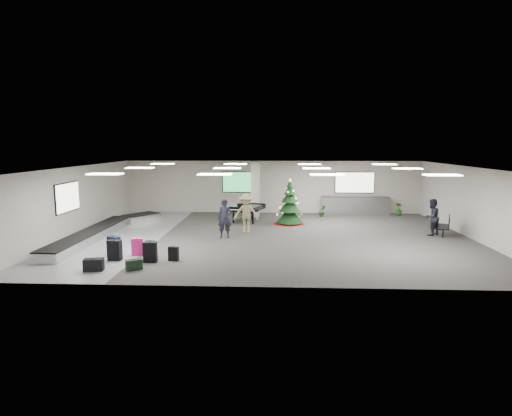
{
  "coord_description": "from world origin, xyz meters",
  "views": [
    {
      "loc": [
        0.16,
        -19.22,
        4.21
      ],
      "look_at": [
        -0.75,
        1.0,
        1.18
      ],
      "focal_mm": 30.0,
      "sensor_mm": 36.0,
      "label": 1
    }
  ],
  "objects_px": {
    "christmas_tree": "(290,208)",
    "potted_plant_right": "(399,209)",
    "traveler_b": "(246,213)",
    "traveler_bench": "(432,217)",
    "grand_piano": "(247,208)",
    "potted_plant_left": "(322,211)",
    "bench": "(446,225)",
    "traveler_a": "(225,219)",
    "service_counter": "(355,205)",
    "pink_suitcase": "(137,247)",
    "baggage_carousel": "(103,231)"
  },
  "relations": [
    {
      "from": "pink_suitcase",
      "to": "traveler_bench",
      "type": "relative_size",
      "value": 0.41
    },
    {
      "from": "grand_piano",
      "to": "potted_plant_left",
      "type": "bearing_deg",
      "value": 39.74
    },
    {
      "from": "service_counter",
      "to": "bench",
      "type": "bearing_deg",
      "value": -62.78
    },
    {
      "from": "bench",
      "to": "traveler_a",
      "type": "height_order",
      "value": "traveler_a"
    },
    {
      "from": "pink_suitcase",
      "to": "potted_plant_right",
      "type": "bearing_deg",
      "value": 21.28
    },
    {
      "from": "baggage_carousel",
      "to": "traveler_bench",
      "type": "xyz_separation_m",
      "value": [
        15.27,
        0.73,
        0.64
      ]
    },
    {
      "from": "grand_piano",
      "to": "service_counter",
      "type": "bearing_deg",
      "value": 41.9
    },
    {
      "from": "potted_plant_right",
      "to": "traveler_b",
      "type": "bearing_deg",
      "value": -148.2
    },
    {
      "from": "service_counter",
      "to": "traveler_a",
      "type": "height_order",
      "value": "traveler_a"
    },
    {
      "from": "potted_plant_right",
      "to": "christmas_tree",
      "type": "bearing_deg",
      "value": -155.2
    },
    {
      "from": "service_counter",
      "to": "bench",
      "type": "height_order",
      "value": "service_counter"
    },
    {
      "from": "christmas_tree",
      "to": "traveler_b",
      "type": "height_order",
      "value": "christmas_tree"
    },
    {
      "from": "bench",
      "to": "traveler_b",
      "type": "distance_m",
      "value": 9.32
    },
    {
      "from": "grand_piano",
      "to": "bench",
      "type": "relative_size",
      "value": 1.45
    },
    {
      "from": "bench",
      "to": "christmas_tree",
      "type": "bearing_deg",
      "value": -178.18
    },
    {
      "from": "christmas_tree",
      "to": "potted_plant_right",
      "type": "bearing_deg",
      "value": 24.8
    },
    {
      "from": "grand_piano",
      "to": "bench",
      "type": "height_order",
      "value": "grand_piano"
    },
    {
      "from": "christmas_tree",
      "to": "traveler_bench",
      "type": "relative_size",
      "value": 1.43
    },
    {
      "from": "grand_piano",
      "to": "potted_plant_left",
      "type": "height_order",
      "value": "grand_piano"
    },
    {
      "from": "traveler_b",
      "to": "potted_plant_right",
      "type": "relative_size",
      "value": 2.48
    },
    {
      "from": "service_counter",
      "to": "christmas_tree",
      "type": "distance_m",
      "value": 5.31
    },
    {
      "from": "bench",
      "to": "potted_plant_left",
      "type": "relative_size",
      "value": 2.15
    },
    {
      "from": "grand_piano",
      "to": "potted_plant_right",
      "type": "distance_m",
      "value": 9.23
    },
    {
      "from": "traveler_bench",
      "to": "potted_plant_left",
      "type": "relative_size",
      "value": 2.4
    },
    {
      "from": "grand_piano",
      "to": "traveler_a",
      "type": "relative_size",
      "value": 1.26
    },
    {
      "from": "potted_plant_left",
      "to": "bench",
      "type": "bearing_deg",
      "value": -43.53
    },
    {
      "from": "christmas_tree",
      "to": "traveler_a",
      "type": "height_order",
      "value": "christmas_tree"
    },
    {
      "from": "traveler_b",
      "to": "christmas_tree",
      "type": "bearing_deg",
      "value": 55.3
    },
    {
      "from": "pink_suitcase",
      "to": "bench",
      "type": "xyz_separation_m",
      "value": [
        13.17,
        4.2,
        0.18
      ]
    },
    {
      "from": "traveler_b",
      "to": "traveler_bench",
      "type": "height_order",
      "value": "traveler_b"
    },
    {
      "from": "traveler_a",
      "to": "potted_plant_right",
      "type": "height_order",
      "value": "traveler_a"
    },
    {
      "from": "pink_suitcase",
      "to": "potted_plant_left",
      "type": "distance_m",
      "value": 12.13
    },
    {
      "from": "potted_plant_right",
      "to": "traveler_a",
      "type": "bearing_deg",
      "value": -145.62
    },
    {
      "from": "christmas_tree",
      "to": "traveler_b",
      "type": "distance_m",
      "value": 3.21
    },
    {
      "from": "christmas_tree",
      "to": "grand_piano",
      "type": "xyz_separation_m",
      "value": [
        -2.3,
        0.62,
        -0.08
      ]
    },
    {
      "from": "traveler_b",
      "to": "traveler_a",
      "type": "bearing_deg",
      "value": -119.67
    },
    {
      "from": "traveler_a",
      "to": "bench",
      "type": "bearing_deg",
      "value": 4.99
    },
    {
      "from": "traveler_bench",
      "to": "potted_plant_right",
      "type": "height_order",
      "value": "traveler_bench"
    },
    {
      "from": "grand_piano",
      "to": "traveler_a",
      "type": "height_order",
      "value": "traveler_a"
    },
    {
      "from": "pink_suitcase",
      "to": "traveler_bench",
      "type": "xyz_separation_m",
      "value": [
        12.51,
        4.21,
        0.52
      ]
    },
    {
      "from": "bench",
      "to": "traveler_b",
      "type": "height_order",
      "value": "traveler_b"
    },
    {
      "from": "traveler_bench",
      "to": "bench",
      "type": "bearing_deg",
      "value": 144.53
    },
    {
      "from": "traveler_b",
      "to": "baggage_carousel",
      "type": "bearing_deg",
      "value": -164.41
    },
    {
      "from": "grand_piano",
      "to": "potted_plant_right",
      "type": "height_order",
      "value": "grand_piano"
    },
    {
      "from": "baggage_carousel",
      "to": "potted_plant_right",
      "type": "distance_m",
      "value": 16.64
    },
    {
      "from": "service_counter",
      "to": "traveler_b",
      "type": "distance_m",
      "value": 8.5
    },
    {
      "from": "service_counter",
      "to": "pink_suitcase",
      "type": "bearing_deg",
      "value": -134.61
    },
    {
      "from": "bench",
      "to": "grand_piano",
      "type": "bearing_deg",
      "value": -177.01
    },
    {
      "from": "christmas_tree",
      "to": "potted_plant_right",
      "type": "height_order",
      "value": "christmas_tree"
    },
    {
      "from": "grand_piano",
      "to": "potted_plant_right",
      "type": "relative_size",
      "value": 2.9
    }
  ]
}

